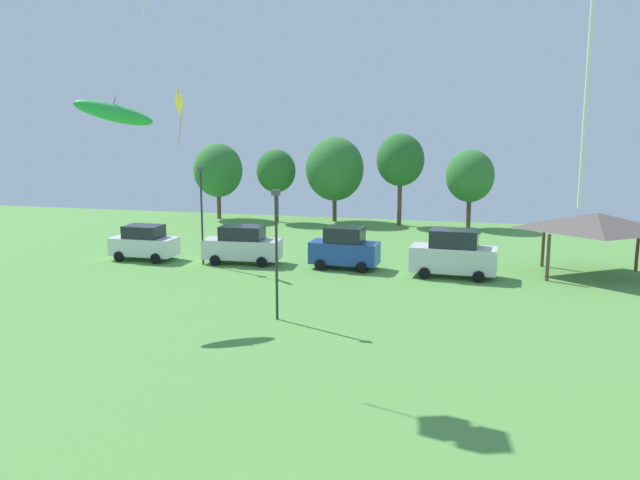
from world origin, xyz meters
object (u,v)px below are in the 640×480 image
(parked_car_third_from_left, at_px, (344,248))
(parked_car_rightmost_in_row, at_px, (453,254))
(kite_flying_3, at_px, (179,105))
(parked_car_second_from_left, at_px, (242,245))
(treeline_tree_4, at_px, (470,176))
(treeline_tree_1, at_px, (276,171))
(light_post_1, at_px, (276,247))
(treeline_tree_2, at_px, (335,169))
(treeline_tree_0, at_px, (218,170))
(park_pavilion, at_px, (596,222))
(light_post_0, at_px, (202,210))
(treeline_tree_3, at_px, (400,160))
(kite_flying_1, at_px, (113,113))
(parked_car_leftmost, at_px, (144,243))

(parked_car_third_from_left, bearing_deg, parked_car_rightmost_in_row, -3.05)
(kite_flying_3, bearing_deg, parked_car_second_from_left, 6.96)
(treeline_tree_4, bearing_deg, treeline_tree_1, -177.38)
(parked_car_rightmost_in_row, height_order, light_post_1, light_post_1)
(parked_car_rightmost_in_row, height_order, treeline_tree_2, treeline_tree_2)
(treeline_tree_0, relative_size, treeline_tree_1, 1.07)
(park_pavilion, relative_size, light_post_0, 1.13)
(park_pavilion, xyz_separation_m, treeline_tree_3, (-13.08, 15.85, 2.32))
(treeline_tree_3, bearing_deg, kite_flying_1, -107.83)
(park_pavilion, bearing_deg, light_post_1, -139.87)
(light_post_0, distance_m, treeline_tree_1, 17.82)
(treeline_tree_2, distance_m, treeline_tree_4, 11.37)
(light_post_1, relative_size, treeline_tree_2, 0.79)
(kite_flying_1, distance_m, treeline_tree_0, 29.39)
(parked_car_rightmost_in_row, relative_size, treeline_tree_1, 0.77)
(kite_flying_3, relative_size, treeline_tree_2, 0.44)
(kite_flying_1, distance_m, light_post_1, 9.43)
(kite_flying_3, height_order, light_post_1, kite_flying_3)
(parked_car_third_from_left, height_order, treeline_tree_0, treeline_tree_0)
(treeline_tree_2, bearing_deg, light_post_1, -82.01)
(light_post_0, xyz_separation_m, treeline_tree_3, (9.48, 18.48, 2.03))
(parked_car_second_from_left, height_order, light_post_0, light_post_0)
(light_post_0, height_order, light_post_1, light_post_0)
(park_pavilion, height_order, light_post_1, light_post_1)
(treeline_tree_2, bearing_deg, parked_car_leftmost, -112.94)
(parked_car_second_from_left, relative_size, treeline_tree_0, 0.72)
(parked_car_third_from_left, xyz_separation_m, treeline_tree_0, (-15.08, 17.24, 3.07))
(park_pavilion, xyz_separation_m, light_post_0, (-22.55, -2.63, 0.29))
(treeline_tree_3, bearing_deg, treeline_tree_2, 172.66)
(kite_flying_1, height_order, treeline_tree_4, kite_flying_1)
(park_pavilion, relative_size, treeline_tree_1, 1.09)
(treeline_tree_0, bearing_deg, treeline_tree_3, 0.68)
(kite_flying_3, distance_m, parked_car_third_from_left, 13.04)
(light_post_1, bearing_deg, parked_car_third_from_left, 86.26)
(treeline_tree_4, bearing_deg, parked_car_third_from_left, -110.63)
(parked_car_second_from_left, bearing_deg, kite_flying_3, -176.96)
(treeline_tree_0, bearing_deg, parked_car_leftmost, -82.44)
(parked_car_second_from_left, distance_m, park_pavilion, 20.52)
(treeline_tree_0, bearing_deg, treeline_tree_4, 0.56)
(light_post_0, height_order, treeline_tree_3, treeline_tree_3)
(light_post_1, bearing_deg, treeline_tree_3, 86.69)
(parked_car_second_from_left, bearing_deg, treeline_tree_2, 81.15)
(parked_car_third_from_left, height_order, treeline_tree_1, treeline_tree_1)
(treeline_tree_0, height_order, treeline_tree_2, treeline_tree_2)
(kite_flying_1, distance_m, parked_car_third_from_left, 15.73)
(parked_car_second_from_left, xyz_separation_m, light_post_0, (-2.19, -0.93, 2.22))
(parked_car_second_from_left, bearing_deg, treeline_tree_4, 49.75)
(parked_car_leftmost, distance_m, treeline_tree_3, 23.01)
(light_post_0, distance_m, treeline_tree_3, 20.87)
(kite_flying_1, relative_size, light_post_1, 0.62)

